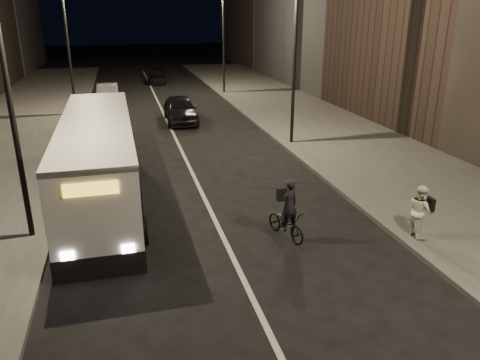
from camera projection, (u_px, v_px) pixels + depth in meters
ground at (246, 285)px, 11.77m from camera, size 180.00×180.00×0.00m
sidewalk_right at (327, 131)px, 26.46m from camera, size 7.00×70.00×0.16m
sidewalk_left at (1, 152)px, 22.53m from camera, size 7.00×70.00×0.16m
streetlight_right_mid at (290, 36)px, 22.10m from camera, size 1.20×0.44×8.12m
streetlight_right_far at (220, 26)px, 36.67m from camera, size 1.20×0.44×8.12m
streetlight_left_near at (13, 57)px, 12.34m from camera, size 1.20×0.44×8.12m
streetlight_left_far at (71, 30)px, 28.74m from camera, size 1.20×0.44×8.12m
city_bus at (99, 157)px, 16.50m from camera, size 2.71×11.13×2.99m
cyclist_on_bicycle at (287, 218)px, 14.00m from camera, size 1.08×1.78×1.94m
pedestrian_woman at (420, 211)px, 13.75m from camera, size 0.64×0.81×1.60m
car_near at (180, 109)px, 28.68m from camera, size 1.99×4.70×1.59m
car_mid at (108, 92)px, 35.20m from camera, size 1.51×4.33×1.43m
car_far at (157, 76)px, 44.29m from camera, size 2.14×4.33×1.21m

